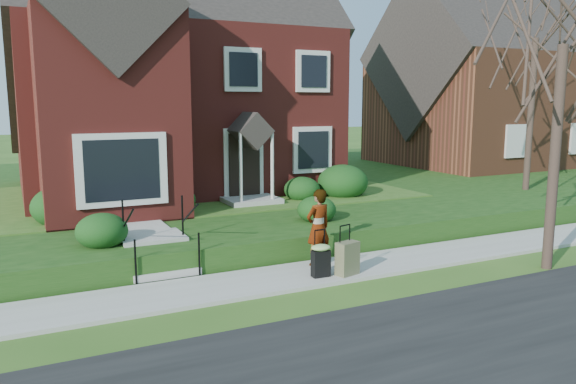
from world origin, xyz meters
TOP-DOWN VIEW (x-y plane):
  - ground at (0.00, 0.00)m, footprint 120.00×120.00m
  - street at (0.00, -5.00)m, footprint 60.00×6.00m
  - sidewalk at (0.00, 0.00)m, footprint 60.00×1.60m
  - terrace at (4.00, 10.90)m, footprint 44.00×20.00m
  - walkway at (-2.50, 5.00)m, footprint 1.20×6.00m
  - main_house at (-0.21, 9.61)m, footprint 10.40×10.20m
  - neighbour_house at (16.00, 11.00)m, footprint 9.40×8.00m
  - front_steps at (-2.50, 1.84)m, footprint 1.40×2.02m
  - foundation_shrubs at (0.39, 4.72)m, footprint 10.15×4.51m
  - woman at (0.72, 0.40)m, footprint 0.68×0.51m
  - suitcase_black at (0.36, -0.36)m, footprint 0.42×0.35m
  - suitcase_olive at (0.93, -0.48)m, footprint 0.54×0.39m
  - tree_verge at (5.28, -1.83)m, footprint 5.28×5.28m
  - tree_gap at (10.92, 3.71)m, footprint 5.66×5.66m

SIDE VIEW (x-z plane):
  - ground at x=0.00m, z-range 0.00..0.00m
  - street at x=0.00m, z-range 0.00..0.01m
  - sidewalk at x=0.00m, z-range 0.00..0.08m
  - terrace at x=4.00m, z-range 0.00..0.60m
  - suitcase_olive at x=0.93m, z-range -0.09..0.96m
  - suitcase_black at x=0.36m, z-range -0.03..0.96m
  - front_steps at x=-2.50m, z-range -0.28..1.22m
  - walkway at x=-2.50m, z-range 0.60..0.66m
  - woman at x=0.72m, z-range 0.08..1.78m
  - foundation_shrubs at x=0.39m, z-range 0.51..1.67m
  - neighbour_house at x=16.00m, z-range 0.65..9.85m
  - main_house at x=-0.21m, z-range 0.56..9.96m
  - tree_verge at x=5.28m, z-range 1.50..9.05m
  - tree_gap at x=10.92m, z-range 2.21..10.30m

